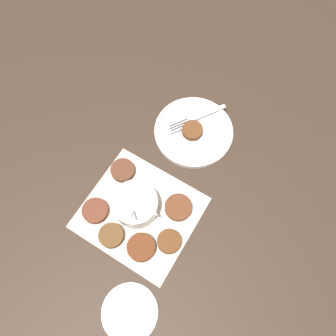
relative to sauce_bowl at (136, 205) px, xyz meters
name	(u,v)px	position (x,y,z in m)	size (l,w,h in m)	color
ground_plane	(150,210)	(0.03, 0.01, -0.03)	(4.00, 4.00, 0.00)	#38281E
napkin	(140,212)	(0.01, -0.01, -0.03)	(0.29, 0.27, 0.00)	silver
sauce_bowl	(136,205)	(0.00, 0.00, 0.00)	(0.12, 0.11, 0.11)	silver
fritter_0	(141,247)	(0.06, -0.08, -0.01)	(0.07, 0.07, 0.02)	brown
fritter_1	(178,207)	(0.09, 0.05, -0.02)	(0.07, 0.07, 0.02)	brown
fritter_2	(111,236)	(-0.02, -0.09, -0.02)	(0.06, 0.06, 0.02)	brown
fritter_3	(169,241)	(0.12, -0.04, -0.01)	(0.06, 0.06, 0.02)	brown
fritter_4	(95,211)	(-0.09, -0.06, -0.02)	(0.07, 0.07, 0.02)	brown
fritter_5	(123,170)	(-0.09, 0.07, -0.02)	(0.06, 0.06, 0.02)	brown
serving_plate	(194,131)	(0.02, 0.27, -0.02)	(0.22, 0.22, 0.02)	silver
fritter_on_plate	(192,130)	(0.02, 0.26, 0.00)	(0.06, 0.06, 0.01)	brown
fork	(191,120)	(0.00, 0.29, -0.01)	(0.12, 0.16, 0.00)	silver
extra_saucer	(130,312)	(0.12, -0.22, -0.02)	(0.13, 0.13, 0.01)	silver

